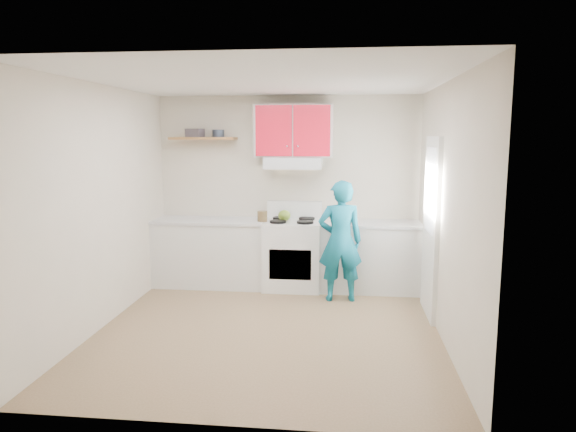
# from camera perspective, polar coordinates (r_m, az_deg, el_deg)

# --- Properties ---
(floor) EXTENTS (3.80, 3.80, 0.00)m
(floor) POSITION_cam_1_polar(r_m,az_deg,el_deg) (5.73, -2.14, -12.27)
(floor) COLOR brown
(floor) RESTS_ON ground
(ceiling) EXTENTS (3.60, 3.80, 0.04)m
(ceiling) POSITION_cam_1_polar(r_m,az_deg,el_deg) (5.37, -2.31, 14.58)
(ceiling) COLOR white
(ceiling) RESTS_ON floor
(back_wall) EXTENTS (3.60, 0.04, 2.60)m
(back_wall) POSITION_cam_1_polar(r_m,az_deg,el_deg) (7.27, -0.01, 2.81)
(back_wall) COLOR beige
(back_wall) RESTS_ON floor
(front_wall) EXTENTS (3.60, 0.04, 2.60)m
(front_wall) POSITION_cam_1_polar(r_m,az_deg,el_deg) (3.56, -6.73, -3.57)
(front_wall) COLOR beige
(front_wall) RESTS_ON floor
(left_wall) EXTENTS (0.04, 3.80, 2.60)m
(left_wall) POSITION_cam_1_polar(r_m,az_deg,el_deg) (5.93, -19.68, 0.94)
(left_wall) COLOR beige
(left_wall) RESTS_ON floor
(right_wall) EXTENTS (0.04, 3.80, 2.60)m
(right_wall) POSITION_cam_1_polar(r_m,az_deg,el_deg) (5.43, 16.90, 0.39)
(right_wall) COLOR beige
(right_wall) RESTS_ON floor
(door) EXTENTS (0.05, 0.85, 2.05)m
(door) POSITION_cam_1_polar(r_m,az_deg,el_deg) (6.15, 15.38, -1.19)
(door) COLOR white
(door) RESTS_ON floor
(door_glass) EXTENTS (0.01, 0.55, 0.95)m
(door_glass) POSITION_cam_1_polar(r_m,az_deg,el_deg) (6.09, 15.29, 2.75)
(door_glass) COLOR white
(door_glass) RESTS_ON door
(counter_left) EXTENTS (1.52, 0.60, 0.90)m
(counter_left) POSITION_cam_1_polar(r_m,az_deg,el_deg) (7.30, -8.43, -4.02)
(counter_left) COLOR silver
(counter_left) RESTS_ON floor
(counter_right) EXTENTS (1.32, 0.60, 0.90)m
(counter_right) POSITION_cam_1_polar(r_m,az_deg,el_deg) (7.08, 8.95, -4.44)
(counter_right) COLOR silver
(counter_right) RESTS_ON floor
(stove) EXTENTS (0.76, 0.65, 0.92)m
(stove) POSITION_cam_1_polar(r_m,az_deg,el_deg) (7.08, 0.50, -4.26)
(stove) COLOR white
(stove) RESTS_ON floor
(range_hood) EXTENTS (0.76, 0.44, 0.15)m
(range_hood) POSITION_cam_1_polar(r_m,az_deg,el_deg) (7.01, 0.60, 5.82)
(range_hood) COLOR silver
(range_hood) RESTS_ON back_wall
(upper_cabinets) EXTENTS (1.02, 0.33, 0.70)m
(upper_cabinets) POSITION_cam_1_polar(r_m,az_deg,el_deg) (7.05, 0.66, 9.30)
(upper_cabinets) COLOR red
(upper_cabinets) RESTS_ON back_wall
(shelf) EXTENTS (0.90, 0.30, 0.04)m
(shelf) POSITION_cam_1_polar(r_m,az_deg,el_deg) (7.30, -9.26, 8.38)
(shelf) COLOR brown
(shelf) RESTS_ON back_wall
(books) EXTENTS (0.25, 0.21, 0.11)m
(books) POSITION_cam_1_polar(r_m,az_deg,el_deg) (7.30, -10.16, 8.95)
(books) COLOR #423A41
(books) RESTS_ON shelf
(tin) EXTENTS (0.19, 0.19, 0.10)m
(tin) POSITION_cam_1_polar(r_m,az_deg,el_deg) (7.24, -7.63, 8.95)
(tin) COLOR #333D4C
(tin) RESTS_ON shelf
(kettle) EXTENTS (0.20, 0.20, 0.15)m
(kettle) POSITION_cam_1_polar(r_m,az_deg,el_deg) (7.02, -0.40, 0.06)
(kettle) COLOR olive
(kettle) RESTS_ON stove
(crock) EXTENTS (0.16, 0.16, 0.16)m
(crock) POSITION_cam_1_polar(r_m,az_deg,el_deg) (6.97, -2.82, -0.12)
(crock) COLOR brown
(crock) RESTS_ON counter_left
(cutting_board) EXTENTS (0.33, 0.25, 0.02)m
(cutting_board) POSITION_cam_1_polar(r_m,az_deg,el_deg) (6.97, 5.90, -0.75)
(cutting_board) COLOR olive
(cutting_board) RESTS_ON counter_right
(silicone_mat) EXTENTS (0.35, 0.30, 0.01)m
(silicone_mat) POSITION_cam_1_polar(r_m,az_deg,el_deg) (7.06, 12.60, -0.84)
(silicone_mat) COLOR red
(silicone_mat) RESTS_ON counter_right
(person) EXTENTS (0.60, 0.44, 1.52)m
(person) POSITION_cam_1_polar(r_m,az_deg,el_deg) (6.52, 5.74, -2.74)
(person) COLOR #0D627B
(person) RESTS_ON floor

